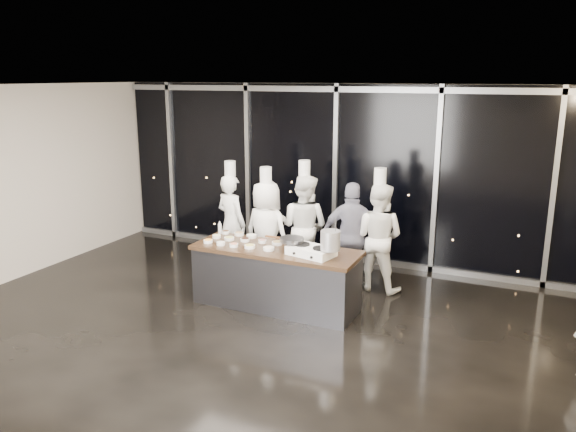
% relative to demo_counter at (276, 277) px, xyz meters
% --- Properties ---
extents(ground, '(9.00, 9.00, 0.00)m').
position_rel_demo_counter_xyz_m(ground, '(0.00, -0.90, -0.45)').
color(ground, black).
rests_on(ground, ground).
extents(room_shell, '(9.02, 7.02, 3.21)m').
position_rel_demo_counter_xyz_m(room_shell, '(0.18, -0.90, 1.79)').
color(room_shell, beige).
rests_on(room_shell, ground).
extents(window_wall, '(8.90, 0.11, 3.20)m').
position_rel_demo_counter_xyz_m(window_wall, '(0.00, 2.53, 1.14)').
color(window_wall, black).
rests_on(window_wall, ground).
extents(demo_counter, '(2.46, 0.86, 0.90)m').
position_rel_demo_counter_xyz_m(demo_counter, '(0.00, 0.00, 0.00)').
color(demo_counter, '#3B3B41').
rests_on(demo_counter, ground).
extents(stove, '(0.70, 0.52, 0.14)m').
position_rel_demo_counter_xyz_m(stove, '(0.59, -0.09, 0.51)').
color(stove, white).
rests_on(stove, demo_counter).
extents(frying_pan, '(0.62, 0.41, 0.06)m').
position_rel_demo_counter_xyz_m(frying_pan, '(0.26, -0.03, 0.62)').
color(frying_pan, slate).
rests_on(frying_pan, stove).
extents(stock_pot, '(0.32, 0.32, 0.27)m').
position_rel_demo_counter_xyz_m(stock_pot, '(0.90, -0.16, 0.72)').
color(stock_pot, '#BDBCBF').
rests_on(stock_pot, stove).
extents(prep_bowls, '(1.15, 0.70, 0.05)m').
position_rel_demo_counter_xyz_m(prep_bowls, '(-0.59, 0.07, 0.47)').
color(prep_bowls, white).
rests_on(prep_bowls, demo_counter).
extents(squeeze_bottle, '(0.06, 0.06, 0.21)m').
position_rel_demo_counter_xyz_m(squeeze_bottle, '(-1.14, 0.33, 0.55)').
color(squeeze_bottle, silver).
rests_on(squeeze_bottle, demo_counter).
extents(chef_far_left, '(0.72, 0.58, 1.94)m').
position_rel_demo_counter_xyz_m(chef_far_left, '(-1.38, 1.10, 0.42)').
color(chef_far_left, white).
rests_on(chef_far_left, ground).
extents(chef_left, '(0.91, 0.67, 1.92)m').
position_rel_demo_counter_xyz_m(chef_left, '(-0.59, 0.88, 0.41)').
color(chef_left, white).
rests_on(chef_left, ground).
extents(chef_center, '(0.92, 0.75, 2.00)m').
position_rel_demo_counter_xyz_m(chef_center, '(-0.11, 1.31, 0.44)').
color(chef_center, white).
rests_on(chef_center, ground).
extents(guest, '(1.08, 0.64, 1.73)m').
position_rel_demo_counter_xyz_m(guest, '(0.78, 1.17, 0.41)').
color(guest, '#131435').
rests_on(guest, ground).
extents(chef_right, '(0.90, 0.74, 1.96)m').
position_rel_demo_counter_xyz_m(chef_right, '(1.16, 1.30, 0.42)').
color(chef_right, white).
rests_on(chef_right, ground).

